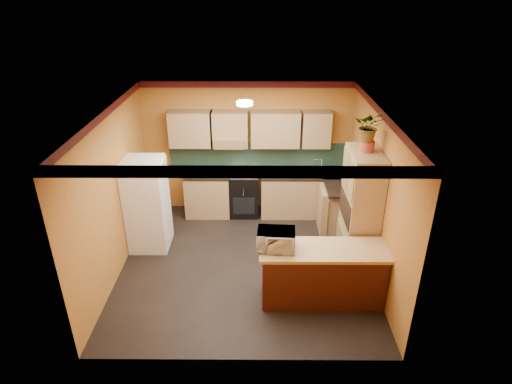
% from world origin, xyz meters
% --- Properties ---
extents(room_shell, '(4.24, 4.24, 2.72)m').
position_xyz_m(room_shell, '(0.02, 0.28, 2.09)').
color(room_shell, black).
rests_on(room_shell, ground).
extents(base_cabinets_back, '(3.65, 0.60, 0.88)m').
position_xyz_m(base_cabinets_back, '(0.56, 1.80, 0.44)').
color(base_cabinets_back, tan).
rests_on(base_cabinets_back, ground).
extents(countertop_back, '(3.65, 0.62, 0.04)m').
position_xyz_m(countertop_back, '(0.56, 1.80, 0.90)').
color(countertop_back, black).
rests_on(countertop_back, base_cabinets_back).
extents(stove, '(0.58, 0.58, 0.91)m').
position_xyz_m(stove, '(-0.07, 1.80, 0.46)').
color(stove, black).
rests_on(stove, ground).
extents(kettle, '(0.21, 0.21, 0.18)m').
position_xyz_m(kettle, '(0.03, 1.75, 1.00)').
color(kettle, red).
rests_on(kettle, stove).
extents(sink, '(0.48, 0.40, 0.03)m').
position_xyz_m(sink, '(1.33, 1.80, 0.94)').
color(sink, silver).
rests_on(sink, countertop_back).
extents(base_cabinets_right, '(0.60, 0.80, 0.88)m').
position_xyz_m(base_cabinets_right, '(1.80, 1.15, 0.44)').
color(base_cabinets_right, tan).
rests_on(base_cabinets_right, ground).
extents(countertop_right, '(0.62, 0.80, 0.04)m').
position_xyz_m(countertop_right, '(1.80, 1.15, 0.90)').
color(countertop_right, black).
rests_on(countertop_right, base_cabinets_right).
extents(fridge, '(0.68, 0.66, 1.70)m').
position_xyz_m(fridge, '(-1.75, 0.57, 0.85)').
color(fridge, white).
rests_on(fridge, ground).
extents(pantry, '(0.48, 0.90, 2.10)m').
position_xyz_m(pantry, '(1.85, -0.09, 1.05)').
color(pantry, tan).
rests_on(pantry, ground).
extents(fern_pot, '(0.22, 0.22, 0.16)m').
position_xyz_m(fern_pot, '(1.85, -0.04, 2.18)').
color(fern_pot, '#A73728').
rests_on(fern_pot, pantry).
extents(fern, '(0.50, 0.47, 0.45)m').
position_xyz_m(fern, '(1.85, -0.04, 2.49)').
color(fern, tan).
rests_on(fern, fern_pot).
extents(breakfast_bar, '(1.80, 0.55, 0.88)m').
position_xyz_m(breakfast_bar, '(1.19, -0.92, 0.44)').
color(breakfast_bar, '#4B1D11').
rests_on(breakfast_bar, ground).
extents(bar_top, '(1.90, 0.65, 0.05)m').
position_xyz_m(bar_top, '(1.19, -0.92, 0.91)').
color(bar_top, tan).
rests_on(bar_top, breakfast_bar).
extents(microwave, '(0.56, 0.40, 0.30)m').
position_xyz_m(microwave, '(0.48, -0.92, 1.08)').
color(microwave, white).
rests_on(microwave, bar_top).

